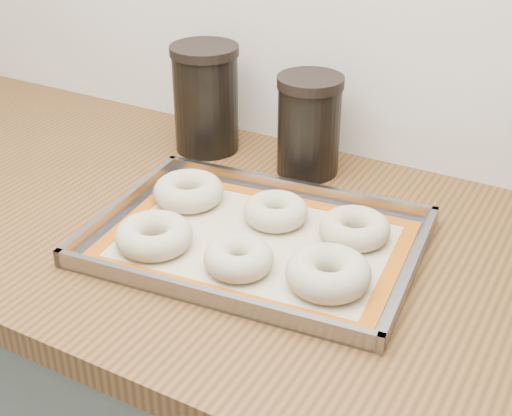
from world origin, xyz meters
The scene contains 11 objects.
countertop centered at (0.00, 1.68, 0.88)m, with size 3.06×0.68×0.04m, color brown.
baking_tray centered at (-0.13, 1.65, 0.91)m, with size 0.49×0.38×0.03m.
baking_mat centered at (-0.13, 1.65, 0.90)m, with size 0.45×0.33×0.00m.
bagel_front_left centered at (-0.25, 1.57, 0.92)m, with size 0.11×0.11×0.04m, color #C0B695.
bagel_front_mid centered at (-0.12, 1.57, 0.92)m, with size 0.10×0.10×0.04m, color #C0B695.
bagel_front_right centered at (0.00, 1.60, 0.93)m, with size 0.11×0.11×0.04m, color #C0B695.
bagel_back_left centered at (-0.28, 1.70, 0.92)m, with size 0.11×0.11×0.04m, color #C0B695.
bagel_back_mid centered at (-0.13, 1.71, 0.92)m, with size 0.10×0.10×0.04m, color #C0B695.
bagel_back_right centered at (-0.01, 1.72, 0.92)m, with size 0.10×0.10×0.03m, color #C0B695.
canister_left centered at (-0.37, 1.89, 1.00)m, with size 0.12×0.12×0.19m.
canister_mid centered at (-0.17, 1.90, 0.99)m, with size 0.11×0.11×0.17m.
Camera 1 is at (0.29, 0.89, 1.45)m, focal length 50.00 mm.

